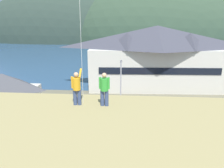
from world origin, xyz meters
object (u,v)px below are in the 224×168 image
at_px(moored_boat_wharfside, 101,70).
at_px(parked_car_back_row_left, 151,118).
at_px(harbor_lodge, 156,56).
at_px(person_kite_flyer, 77,87).
at_px(parked_car_mid_row_far, 22,142).
at_px(parked_car_front_row_red, 109,138).
at_px(parking_light_pole, 121,82).
at_px(moored_boat_outer_mooring, 130,68).
at_px(wharf_dock, 116,70).
at_px(person_companion, 104,88).
at_px(storage_shed_waterside, 119,72).
at_px(parked_car_corner_spot, 205,115).
at_px(parked_car_lone_by_shed, 184,142).
at_px(parked_car_front_row_end, 107,116).
at_px(storage_shed_near_lot, 5,97).

bearing_deg(moored_boat_wharfside, parked_car_back_row_left, -70.88).
distance_m(harbor_lodge, person_kite_flyer, 27.92).
relative_size(parked_car_mid_row_far, parked_car_front_row_red, 0.99).
bearing_deg(parking_light_pole, parked_car_back_row_left, -52.61).
distance_m(moored_boat_outer_mooring, parking_light_pole, 23.49).
xyz_separation_m(harbor_lodge, wharf_dock, (-7.64, 11.38, -5.35)).
xyz_separation_m(parked_car_back_row_left, person_companion, (-3.89, -11.65, 7.13)).
bearing_deg(storage_shed_waterside, parked_car_corner_spot, -57.22).
height_order(parked_car_lone_by_shed, person_companion, person_companion).
bearing_deg(moored_boat_wharfside, wharf_dock, 22.42).
distance_m(storage_shed_waterside, parked_car_back_row_left, 18.10).
distance_m(parked_car_mid_row_far, parking_light_pole, 13.77).
xyz_separation_m(harbor_lodge, parked_car_corner_spot, (4.09, -14.06, -4.64)).
distance_m(wharf_dock, moored_boat_outer_mooring, 3.55).
height_order(harbor_lodge, parked_car_lone_by_shed, harbor_lodge).
distance_m(wharf_dock, moored_boat_wharfside, 3.57).
xyz_separation_m(storage_shed_waterside, moored_boat_outer_mooring, (2.13, 10.34, -1.31)).
distance_m(moored_boat_outer_mooring, person_companion, 40.28).
bearing_deg(parked_car_mid_row_far, wharf_dock, 78.58).
relative_size(storage_shed_waterside, parked_car_corner_spot, 1.50).
bearing_deg(parked_car_front_row_end, parking_light_pole, 72.23).
distance_m(parked_car_back_row_left, person_companion, 14.20).
xyz_separation_m(storage_shed_near_lot, storage_shed_waterside, (12.38, 17.58, -1.01)).
height_order(storage_shed_waterside, parked_car_mid_row_far, storage_shed_waterside).
xyz_separation_m(parked_car_lone_by_shed, person_kite_flyer, (-7.76, -6.93, 7.14)).
distance_m(parked_car_front_row_red, person_companion, 10.11).
xyz_separation_m(parked_car_front_row_end, person_companion, (1.10, -11.85, 7.13)).
relative_size(parked_car_mid_row_far, parked_car_corner_spot, 0.99).
relative_size(harbor_lodge, person_kite_flyer, 13.17).
relative_size(wharf_dock, parked_car_front_row_red, 2.90).
bearing_deg(parked_car_front_row_red, parked_car_back_row_left, 46.19).
bearing_deg(person_kite_flyer, parking_light_pole, 83.85).
relative_size(parked_car_lone_by_shed, person_companion, 2.47).
bearing_deg(storage_shed_near_lot, parked_car_front_row_red, -19.83).
bearing_deg(parking_light_pole, moored_boat_outer_mooring, 86.64).
xyz_separation_m(parked_car_corner_spot, person_kite_flyer, (-11.59, -12.72, 7.14)).
distance_m(harbor_lodge, parked_car_lone_by_shed, 20.38).
bearing_deg(moored_boat_outer_mooring, storage_shed_waterside, -101.63).
bearing_deg(parked_car_mid_row_far, parked_car_back_row_left, 26.05).
xyz_separation_m(harbor_lodge, parked_car_front_row_red, (-6.50, -19.65, -4.64)).
distance_m(parked_car_corner_spot, parked_car_back_row_left, 6.37).
relative_size(harbor_lodge, person_companion, 14.06).
xyz_separation_m(wharf_dock, parked_car_mid_row_far, (-6.55, -32.40, 0.71)).
height_order(harbor_lodge, person_companion, harbor_lodge).
bearing_deg(storage_shed_waterside, parked_car_front_row_red, -89.98).
distance_m(parked_car_mid_row_far, parked_car_lone_by_shed, 14.49).
distance_m(moored_boat_outer_mooring, person_kite_flyer, 40.34).
distance_m(harbor_lodge, moored_boat_wharfside, 15.64).
bearing_deg(parked_car_corner_spot, person_companion, -128.56).
height_order(moored_boat_outer_mooring, parked_car_front_row_end, moored_boat_outer_mooring).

